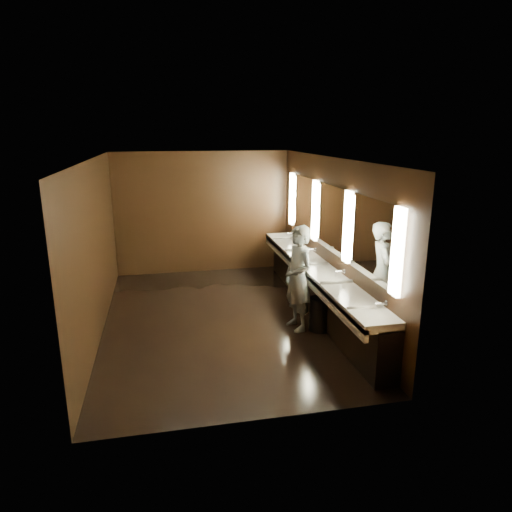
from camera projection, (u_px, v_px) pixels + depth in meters
The scene contains 10 objects.
floor at pixel (221, 319), 8.10m from camera, with size 6.00×6.00×0.00m, color black.
ceiling at pixel (217, 159), 7.36m from camera, with size 4.00×6.00×0.02m, color #2D2D2B.
wall_back at pixel (203, 213), 10.57m from camera, with size 4.00×0.02×2.80m, color black.
wall_front at pixel (254, 307), 4.90m from camera, with size 4.00×0.02×2.80m, color black.
wall_left at pixel (96, 249), 7.34m from camera, with size 0.02×6.00×2.80m, color black.
wall_right at pixel (331, 237), 8.13m from camera, with size 0.02×6.00×2.80m, color black.
sink_counter at pixel (318, 286), 8.32m from camera, with size 0.55×5.40×1.01m.
mirror_band at pixel (330, 218), 8.03m from camera, with size 0.06×5.03×1.15m.
person at pixel (298, 278), 7.52m from camera, with size 0.65×0.42×1.77m, color #92BCD9.
trash_bin at pixel (320, 314), 7.62m from camera, with size 0.36×0.36×0.56m, color black.
Camera 1 is at (-0.92, -7.49, 3.23)m, focal length 32.00 mm.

